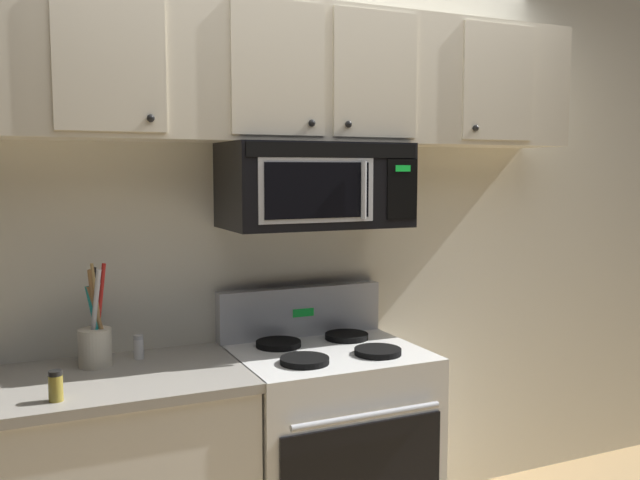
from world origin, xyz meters
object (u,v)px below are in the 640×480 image
object	(u,v)px
stove_range	(327,451)
over_range_microwave	(315,185)
salt_shaker	(139,347)
utensil_crock_cream	(95,339)
spice_jar	(56,386)

from	to	relation	value
stove_range	over_range_microwave	size ratio (longest dim) A/B	1.47
salt_shaker	stove_range	bearing A→B (deg)	-14.42
stove_range	salt_shaker	bearing A→B (deg)	165.58
utensil_crock_cream	salt_shaker	distance (m)	0.18
utensil_crock_cream	spice_jar	world-z (taller)	utensil_crock_cream
stove_range	over_range_microwave	distance (m)	1.11
spice_jar	over_range_microwave	bearing A→B (deg)	17.21
stove_range	over_range_microwave	world-z (taller)	over_range_microwave
over_range_microwave	salt_shaker	world-z (taller)	over_range_microwave
utensil_crock_cream	over_range_microwave	bearing A→B (deg)	-2.06
stove_range	utensil_crock_cream	bearing A→B (deg)	170.55
stove_range	salt_shaker	size ratio (longest dim) A/B	11.84
utensil_crock_cream	salt_shaker	xyz separation A→B (m)	(0.17, 0.04, -0.06)
utensil_crock_cream	spice_jar	xyz separation A→B (m)	(-0.16, -0.36, -0.06)
salt_shaker	spice_jar	world-z (taller)	spice_jar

